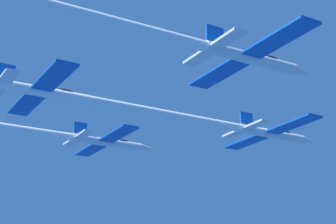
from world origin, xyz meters
name	(u,v)px	position (x,y,z in m)	size (l,w,h in m)	color
jet_lead	(180,117)	(0.04, -12.38, -0.10)	(15.58, 47.01, 2.58)	silver
jet_left_wing	(5,127)	(-14.46, -27.66, 0.27)	(15.58, 47.55, 2.58)	silver
jet_right_wing	(91,16)	(14.73, -28.91, 0.72)	(15.58, 51.29, 2.58)	silver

